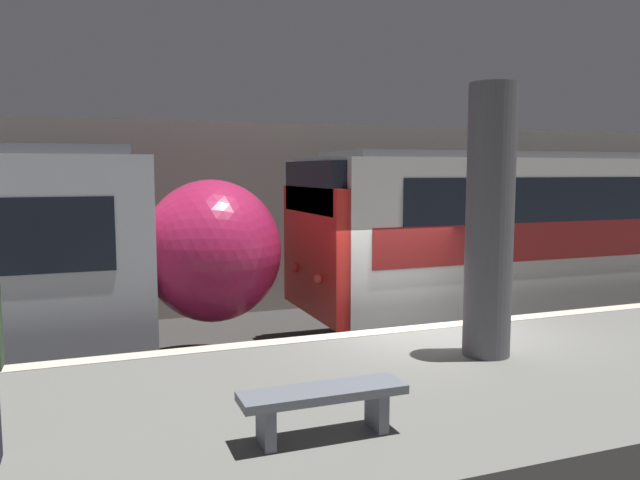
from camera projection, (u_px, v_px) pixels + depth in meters
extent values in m
plane|color=#33302D|center=(420.00, 396.00, 9.69)|extent=(120.00, 120.00, 0.00)
cube|color=slate|center=(510.00, 411.00, 7.61)|extent=(40.00, 4.34, 1.13)
cube|color=beige|center=(427.00, 327.00, 9.43)|extent=(40.00, 0.30, 0.01)
cube|color=#9E998E|center=(290.00, 217.00, 15.58)|extent=(50.00, 0.15, 4.64)
cylinder|color=#56565B|center=(489.00, 222.00, 7.84)|extent=(0.60, 0.60, 3.43)
ellipsoid|color=#B21E4C|center=(212.00, 250.00, 11.00)|extent=(2.42, 2.75, 2.50)
sphere|color=#F2EFCC|center=(264.00, 272.00, 11.38)|extent=(0.20, 0.20, 0.20)
cube|color=red|center=(313.00, 251.00, 11.68)|extent=(0.25, 2.93, 2.38)
cube|color=black|center=(313.00, 187.00, 11.54)|extent=(0.25, 2.63, 0.95)
sphere|color=#EA4C42|center=(318.00, 279.00, 11.04)|extent=(0.18, 0.18, 0.18)
sphere|color=#EA4C42|center=(295.00, 268.00, 12.29)|extent=(0.18, 0.18, 0.18)
cube|color=slate|center=(266.00, 423.00, 5.34)|extent=(0.10, 0.32, 0.41)
cube|color=slate|center=(377.00, 407.00, 5.70)|extent=(0.10, 0.32, 0.41)
cube|color=slate|center=(323.00, 393.00, 5.50)|extent=(1.50, 0.40, 0.08)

